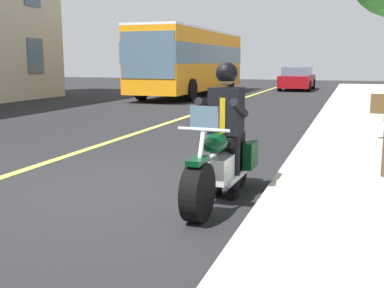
# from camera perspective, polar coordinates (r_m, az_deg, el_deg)

# --- Properties ---
(ground_plane) EXTENTS (80.00, 80.00, 0.00)m
(ground_plane) POSITION_cam_1_polar(r_m,az_deg,el_deg) (6.43, -9.28, -5.73)
(ground_plane) COLOR black
(motorcycle_main) EXTENTS (2.22, 0.63, 1.26)m
(motorcycle_main) POSITION_cam_1_polar(r_m,az_deg,el_deg) (5.85, 3.61, -2.65)
(motorcycle_main) COLOR black
(motorcycle_main) RESTS_ON ground_plane
(rider_main) EXTENTS (0.63, 0.56, 1.74)m
(rider_main) POSITION_cam_1_polar(r_m,az_deg,el_deg) (5.93, 4.19, 3.25)
(rider_main) COLOR black
(rider_main) RESTS_ON ground_plane
(bus_far) EXTENTS (11.05, 2.70, 3.30)m
(bus_far) POSITION_cam_1_polar(r_m,az_deg,el_deg) (24.26, -0.03, 10.44)
(bus_far) COLOR orange
(bus_far) RESTS_ON ground_plane
(car_dark) EXTENTS (4.60, 1.92, 1.40)m
(car_dark) POSITION_cam_1_polar(r_m,az_deg,el_deg) (29.58, 12.83, 7.84)
(car_dark) COLOR maroon
(car_dark) RESTS_ON ground_plane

